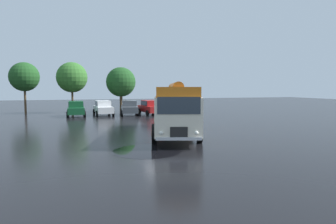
{
  "coord_description": "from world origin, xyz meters",
  "views": [
    {
      "loc": [
        -5.69,
        -19.47,
        3.21
      ],
      "look_at": [
        0.69,
        1.11,
        1.4
      ],
      "focal_mm": 32.0,
      "sensor_mm": 36.0,
      "label": 1
    }
  ],
  "objects_px": {
    "vintage_bus": "(175,106)",
    "car_near_left": "(76,109)",
    "car_far_right": "(150,107)",
    "car_mid_right": "(129,108)",
    "car_mid_left": "(103,108)"
  },
  "relations": [
    {
      "from": "car_mid_left",
      "to": "car_mid_right",
      "type": "distance_m",
      "value": 2.94
    },
    {
      "from": "vintage_bus",
      "to": "car_far_right",
      "type": "relative_size",
      "value": 2.36
    },
    {
      "from": "car_near_left",
      "to": "car_mid_right",
      "type": "relative_size",
      "value": 0.96
    },
    {
      "from": "car_mid_left",
      "to": "car_far_right",
      "type": "xyz_separation_m",
      "value": [
        5.32,
        -0.76,
        0.0
      ]
    },
    {
      "from": "vintage_bus",
      "to": "car_mid_left",
      "type": "xyz_separation_m",
      "value": [
        -3.38,
        15.46,
        -1.05
      ]
    },
    {
      "from": "car_mid_right",
      "to": "car_far_right",
      "type": "bearing_deg",
      "value": -5.37
    },
    {
      "from": "vintage_bus",
      "to": "car_near_left",
      "type": "height_order",
      "value": "vintage_bus"
    },
    {
      "from": "car_near_left",
      "to": "car_far_right",
      "type": "xyz_separation_m",
      "value": [
        8.26,
        -0.38,
        0.0
      ]
    },
    {
      "from": "car_near_left",
      "to": "car_mid_left",
      "type": "bearing_deg",
      "value": 7.38
    },
    {
      "from": "car_mid_right",
      "to": "car_far_right",
      "type": "relative_size",
      "value": 0.99
    },
    {
      "from": "car_near_left",
      "to": "vintage_bus",
      "type": "bearing_deg",
      "value": -67.23
    },
    {
      "from": "vintage_bus",
      "to": "car_near_left",
      "type": "bearing_deg",
      "value": 112.77
    },
    {
      "from": "vintage_bus",
      "to": "car_far_right",
      "type": "distance_m",
      "value": 14.87
    },
    {
      "from": "car_mid_right",
      "to": "car_far_right",
      "type": "distance_m",
      "value": 2.44
    },
    {
      "from": "vintage_bus",
      "to": "car_near_left",
      "type": "relative_size",
      "value": 2.47
    }
  ]
}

